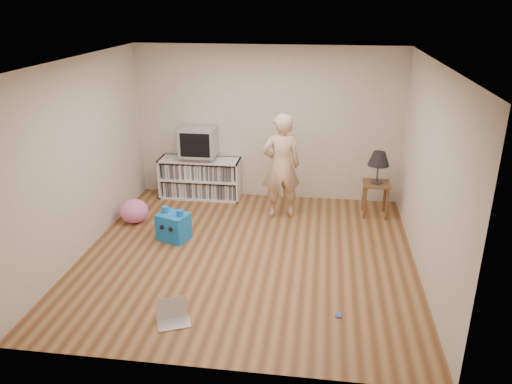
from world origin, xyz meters
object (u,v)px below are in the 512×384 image
at_px(side_table, 376,191).
at_px(plush_pink, 134,211).
at_px(media_unit, 200,178).
at_px(laptop, 173,316).
at_px(plush_blue, 174,226).
at_px(crt_tv, 199,141).
at_px(dvd_deck, 199,157).
at_px(person, 281,166).
at_px(table_lamp, 379,159).

xyz_separation_m(side_table, plush_pink, (-3.75, -0.81, -0.23)).
bearing_deg(media_unit, plush_pink, -123.02).
height_order(side_table, laptop, side_table).
bearing_deg(plush_blue, media_unit, 109.93).
xyz_separation_m(media_unit, plush_blue, (0.01, -1.68, -0.14)).
bearing_deg(crt_tv, dvd_deck, 90.00).
xyz_separation_m(crt_tv, laptop, (0.56, -3.58, -0.95)).
xyz_separation_m(media_unit, person, (1.47, -0.63, 0.49)).
xyz_separation_m(plush_blue, plush_pink, (-0.78, 0.49, -0.02)).
xyz_separation_m(laptop, plush_pink, (-1.34, 2.41, 0.12)).
distance_m(person, laptop, 3.20).
relative_size(dvd_deck, laptop, 1.04).
distance_m(media_unit, table_lamp, 3.06).
bearing_deg(person, media_unit, -40.07).
height_order(media_unit, table_lamp, table_lamp).
relative_size(laptop, plush_blue, 0.85).
bearing_deg(media_unit, laptop, -81.10).
xyz_separation_m(side_table, table_lamp, (-0.00, 0.00, 0.53)).
relative_size(media_unit, crt_tv, 2.33).
bearing_deg(side_table, plush_pink, -167.85).
distance_m(crt_tv, person, 1.60).
bearing_deg(plush_pink, plush_blue, -32.05).
bearing_deg(plush_blue, person, 55.44).
xyz_separation_m(crt_tv, plush_pink, (-0.78, -1.17, -0.83)).
distance_m(side_table, table_lamp, 0.53).
distance_m(dvd_deck, laptop, 3.69).
distance_m(dvd_deck, plush_pink, 1.51).
relative_size(table_lamp, laptop, 1.19).
xyz_separation_m(media_unit, dvd_deck, (0.00, -0.02, 0.39)).
bearing_deg(plush_pink, media_unit, 56.98).
height_order(crt_tv, person, person).
relative_size(table_lamp, person, 0.31).
relative_size(side_table, person, 0.33).
bearing_deg(laptop, dvd_deck, 75.70).
height_order(dvd_deck, plush_pink, dvd_deck).
distance_m(dvd_deck, side_table, 3.01).
height_order(crt_tv, plush_blue, crt_tv).
bearing_deg(table_lamp, person, -170.69).
distance_m(side_table, plush_blue, 3.24).
bearing_deg(laptop, crt_tv, 75.70).
height_order(table_lamp, plush_pink, table_lamp).
bearing_deg(plush_pink, table_lamp, 12.15).
height_order(table_lamp, plush_blue, table_lamp).
height_order(media_unit, plush_blue, media_unit).
relative_size(crt_tv, side_table, 1.09).
height_order(person, plush_pink, person).
relative_size(laptop, plush_pink, 0.98).
xyz_separation_m(dvd_deck, laptop, (0.56, -3.59, -0.67)).
bearing_deg(dvd_deck, laptop, -81.06).
xyz_separation_m(dvd_deck, person, (1.47, -0.62, 0.11)).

